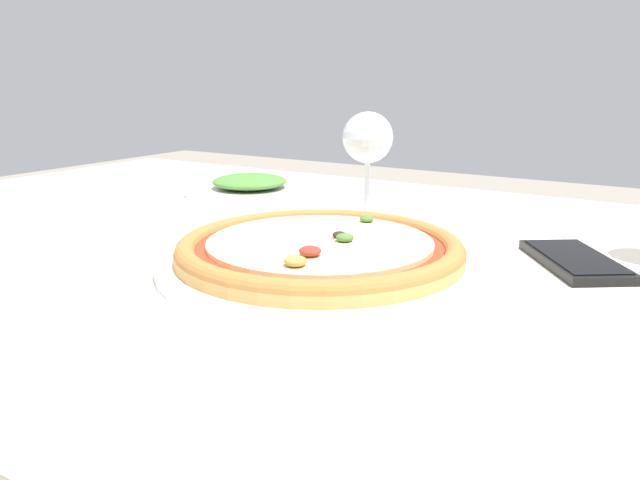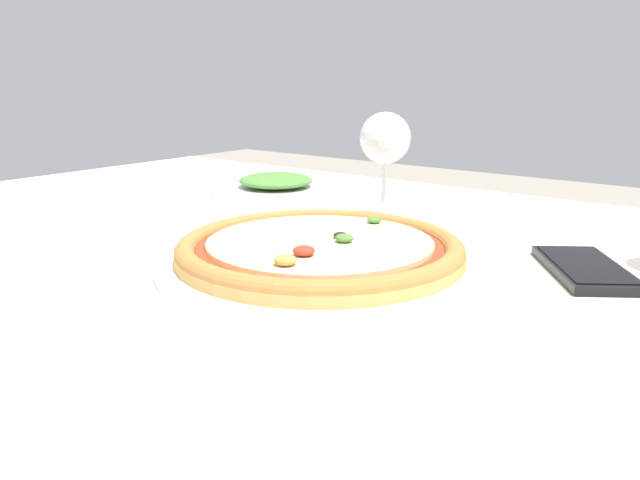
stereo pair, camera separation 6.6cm
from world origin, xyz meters
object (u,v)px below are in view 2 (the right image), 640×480
Objects in this scene: cell_phone at (585,269)px; side_plate at (276,186)px; wine_glass_far_right at (385,143)px; pizza_plate at (320,252)px; dining_table at (304,299)px.

side_plate reaches higher than cell_phone.
pizza_plate is at bearing -74.38° from wine_glass_far_right.
pizza_plate is 0.28m from cell_phone.
wine_glass_far_right is 0.95× the size of cell_phone.
cell_phone is (0.23, 0.15, -0.01)m from pizza_plate.
wine_glass_far_right is at bearing 165.00° from cell_phone.
dining_table is 9.37× the size of cell_phone.
side_plate is at bearing 137.71° from pizza_plate.
side_plate is (-0.24, 0.22, 0.09)m from dining_table.
dining_table is 6.75× the size of side_plate.
pizza_plate reaches higher than side_plate.
pizza_plate is at bearing -42.29° from side_plate.
side_plate is (-0.33, 0.30, -0.00)m from pizza_plate.
pizza_plate is at bearing -41.84° from dining_table.
side_plate is (-0.56, 0.15, 0.01)m from cell_phone.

